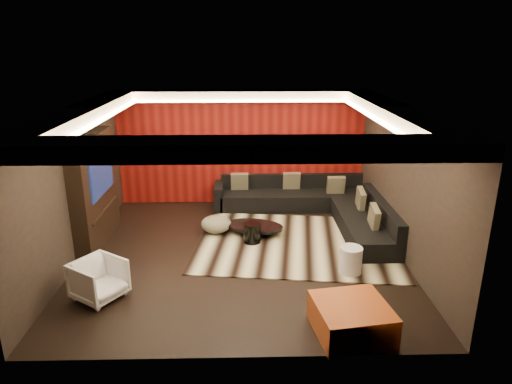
{
  "coord_description": "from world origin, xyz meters",
  "views": [
    {
      "loc": [
        0.09,
        -7.91,
        3.9
      ],
      "look_at": [
        0.3,
        0.6,
        1.05
      ],
      "focal_mm": 32.0,
      "sensor_mm": 36.0,
      "label": 1
    }
  ],
  "objects_px": {
    "orange_ottoman": "(351,319)",
    "sectional_sofa": "(317,207)",
    "coffee_table": "(255,229)",
    "drum_stool": "(252,233)",
    "white_side_table": "(351,260)",
    "armchair": "(99,280)"
  },
  "relations": [
    {
      "from": "sectional_sofa",
      "to": "armchair",
      "type": "bearing_deg",
      "value": -139.52
    },
    {
      "from": "orange_ottoman",
      "to": "coffee_table",
      "type": "bearing_deg",
      "value": 110.49
    },
    {
      "from": "orange_ottoman",
      "to": "sectional_sofa",
      "type": "height_order",
      "value": "sectional_sofa"
    },
    {
      "from": "orange_ottoman",
      "to": "sectional_sofa",
      "type": "relative_size",
      "value": 0.27
    },
    {
      "from": "sectional_sofa",
      "to": "orange_ottoman",
      "type": "bearing_deg",
      "value": -92.4
    },
    {
      "from": "white_side_table",
      "to": "sectional_sofa",
      "type": "relative_size",
      "value": 0.14
    },
    {
      "from": "coffee_table",
      "to": "orange_ottoman",
      "type": "bearing_deg",
      "value": -69.51
    },
    {
      "from": "drum_stool",
      "to": "armchair",
      "type": "xyz_separation_m",
      "value": [
        -2.44,
        -2.01,
        0.1
      ]
    },
    {
      "from": "coffee_table",
      "to": "sectional_sofa",
      "type": "height_order",
      "value": "sectional_sofa"
    },
    {
      "from": "coffee_table",
      "to": "orange_ottoman",
      "type": "xyz_separation_m",
      "value": [
        1.27,
        -3.41,
        0.1
      ]
    },
    {
      "from": "drum_stool",
      "to": "coffee_table",
      "type": "bearing_deg",
      "value": 81.69
    },
    {
      "from": "drum_stool",
      "to": "armchair",
      "type": "height_order",
      "value": "armchair"
    },
    {
      "from": "drum_stool",
      "to": "sectional_sofa",
      "type": "bearing_deg",
      "value": 42.03
    },
    {
      "from": "white_side_table",
      "to": "orange_ottoman",
      "type": "height_order",
      "value": "white_side_table"
    },
    {
      "from": "orange_ottoman",
      "to": "sectional_sofa",
      "type": "distance_m",
      "value": 4.37
    },
    {
      "from": "coffee_table",
      "to": "armchair",
      "type": "bearing_deg",
      "value": -135.92
    },
    {
      "from": "drum_stool",
      "to": "white_side_table",
      "type": "height_order",
      "value": "white_side_table"
    },
    {
      "from": "sectional_sofa",
      "to": "drum_stool",
      "type": "bearing_deg",
      "value": -137.97
    },
    {
      "from": "coffee_table",
      "to": "armchair",
      "type": "distance_m",
      "value": 3.48
    },
    {
      "from": "coffee_table",
      "to": "sectional_sofa",
      "type": "bearing_deg",
      "value": 33.29
    },
    {
      "from": "white_side_table",
      "to": "armchair",
      "type": "xyz_separation_m",
      "value": [
        -4.14,
        -0.71,
        0.08
      ]
    },
    {
      "from": "coffee_table",
      "to": "drum_stool",
      "type": "xyz_separation_m",
      "value": [
        -0.06,
        -0.41,
        0.1
      ]
    }
  ]
}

